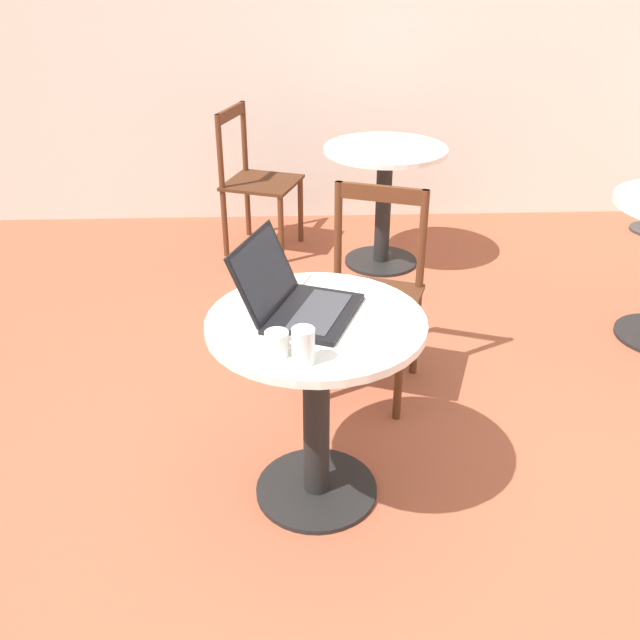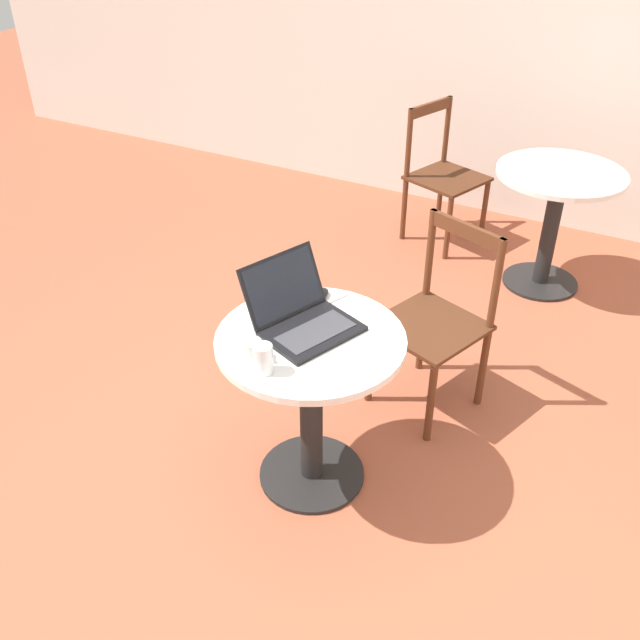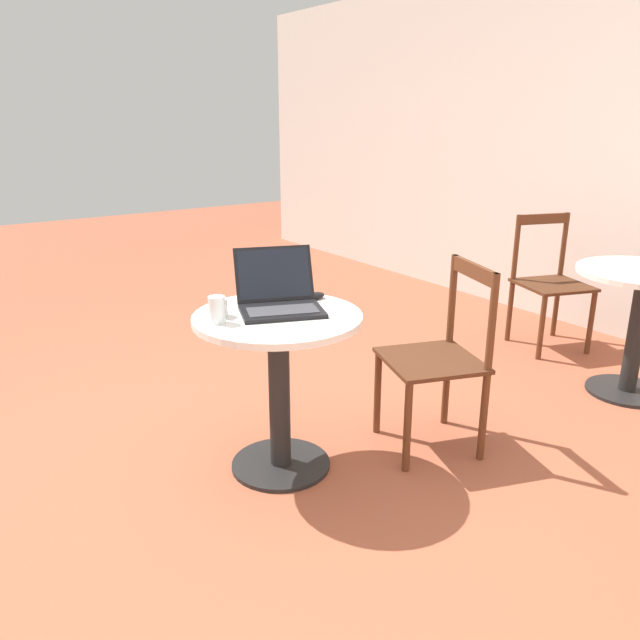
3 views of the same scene
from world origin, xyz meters
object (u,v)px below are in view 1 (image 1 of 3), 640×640
at_px(cafe_table_near, 316,374).
at_px(cafe_table_far, 384,182).
at_px(chair_near_back, 370,295).
at_px(chair_far_left, 256,181).
at_px(drinking_glass, 303,346).
at_px(laptop, 297,300).
at_px(mouse, 286,281).
at_px(mug, 278,343).

xyz_separation_m(cafe_table_near, cafe_table_far, (0.49, 2.11, 0.00)).
relative_size(chair_near_back, chair_far_left, 1.00).
xyz_separation_m(cafe_table_near, chair_near_back, (0.27, 0.74, -0.07)).
bearing_deg(drinking_glass, chair_near_back, 72.73).
height_order(chair_near_back, laptop, laptop).
bearing_deg(mouse, cafe_table_far, 72.21).
bearing_deg(chair_near_back, laptop, -115.12).
bearing_deg(laptop, cafe_table_far, 75.05).
bearing_deg(mug, chair_near_back, 67.87).
height_order(laptop, mouse, laptop).
distance_m(chair_near_back, mug, 1.08).
bearing_deg(cafe_table_near, mug, -119.82).
relative_size(laptop, drinking_glass, 4.08).
relative_size(chair_far_left, mug, 8.41).
relative_size(chair_far_left, laptop, 1.98).
xyz_separation_m(chair_near_back, chair_far_left, (-0.57, 1.66, 0.00)).
distance_m(chair_near_back, mouse, 0.67).
xyz_separation_m(cafe_table_near, mug, (-0.12, -0.22, 0.25)).
height_order(chair_far_left, mug, chair_far_left).
xyz_separation_m(cafe_table_far, chair_far_left, (-0.80, 0.28, -0.07)).
xyz_separation_m(cafe_table_far, drinking_glass, (-0.54, -2.38, 0.27)).
bearing_deg(drinking_glass, laptop, 92.47).
bearing_deg(mug, cafe_table_far, 75.21).
distance_m(cafe_table_far, laptop, 2.16).
distance_m(laptop, mouse, 0.23).
relative_size(cafe_table_far, chair_near_back, 0.82).
distance_m(chair_near_back, laptop, 0.84).
xyz_separation_m(chair_far_left, mug, (0.18, -2.61, 0.33)).
relative_size(laptop, mouse, 4.63).
height_order(cafe_table_near, drinking_glass, drinking_glass).
relative_size(chair_far_left, drinking_glass, 8.08).
xyz_separation_m(mouse, mug, (-0.02, -0.48, 0.02)).
xyz_separation_m(laptop, mouse, (-0.04, 0.22, -0.04)).
distance_m(cafe_table_near, mouse, 0.37).
height_order(cafe_table_far, drinking_glass, drinking_glass).
bearing_deg(mouse, mug, -92.77).
bearing_deg(chair_near_back, cafe_table_near, -109.71).
height_order(cafe_table_far, chair_near_back, chair_near_back).
bearing_deg(chair_far_left, mug, -86.02).
height_order(mouse, mug, mug).
bearing_deg(chair_far_left, mouse, -84.49).
height_order(laptop, mug, laptop).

